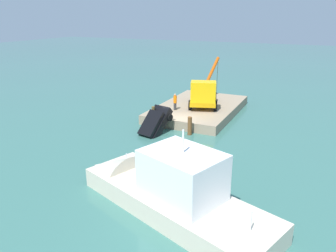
# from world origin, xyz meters

# --- Properties ---
(ground) EXTENTS (200.00, 200.00, 0.00)m
(ground) POSITION_xyz_m (0.00, 0.00, 0.00)
(ground) COLOR #386B60
(dock) EXTENTS (12.34, 7.70, 0.90)m
(dock) POSITION_xyz_m (-5.61, 0.00, 0.45)
(dock) COLOR gray
(dock) RESTS_ON ground
(crane_truck) EXTENTS (8.93, 4.27, 4.47)m
(crane_truck) POSITION_xyz_m (-4.95, 0.71, 2.27)
(crane_truck) COLOR orange
(crane_truck) RESTS_ON dock
(dock_worker) EXTENTS (0.34, 0.34, 1.68)m
(dock_worker) POSITION_xyz_m (-2.71, -1.51, 1.75)
(dock_worker) COLOR #303030
(dock_worker) RESTS_ON dock
(salvaged_car) EXTENTS (3.96, 2.57, 3.64)m
(salvaged_car) POSITION_xyz_m (2.36, -1.40, 0.57)
(salvaged_car) COLOR black
(salvaged_car) RESTS_ON ground
(moored_yacht) EXTENTS (8.04, 13.97, 6.56)m
(moored_yacht) POSITION_xyz_m (11.88, 3.64, 0.47)
(moored_yacht) COLOR beige
(moored_yacht) RESTS_ON ground
(piling_near) EXTENTS (0.29, 0.29, 2.23)m
(piling_near) POSITION_xyz_m (1.38, -1.82, 1.11)
(piling_near) COLOR brown
(piling_near) RESTS_ON ground
(piling_mid) EXTENTS (0.37, 0.37, 1.64)m
(piling_mid) POSITION_xyz_m (1.12, 1.64, 0.82)
(piling_mid) COLOR brown
(piling_mid) RESTS_ON ground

